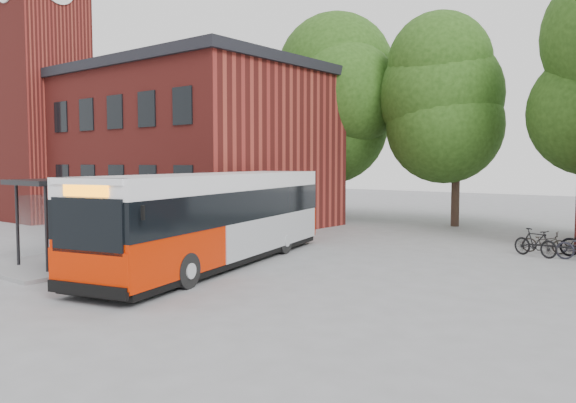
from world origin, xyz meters
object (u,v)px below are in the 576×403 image
Objects in this scene: bus_shelter at (98,220)px; city_bus at (217,219)px; bicycle_0 at (544,242)px; bicycle_1 at (535,243)px.

city_bus reaches higher than bus_shelter.
bicycle_0 is (11.60, 11.43, -1.03)m from bus_shelter.
city_bus reaches higher than bicycle_1.
bus_shelter is at bearing -164.13° from city_bus.
bicycle_1 is at bearing 31.77° from city_bus.
city_bus is 11.49m from bicycle_1.
bus_shelter reaches higher than bicycle_0.
bicycle_0 is (7.98, 9.32, -1.10)m from city_bus.
bus_shelter is at bearing 129.64° from bicycle_0.
bus_shelter is 15.54m from bicycle_1.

